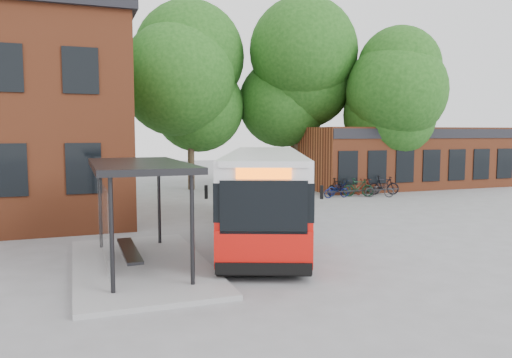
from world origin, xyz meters
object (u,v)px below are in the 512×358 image
object	(u,v)px
bicycle_4	(380,190)
bicycle_7	(384,185)
bicycle_1	(338,187)
bus_shelter	(140,215)
bicycle_5	(364,187)
bicycle_6	(382,187)
bicycle_0	(336,191)
bicycle_3	(358,187)
city_bus	(265,194)
bicycle_2	(339,188)

from	to	relation	value
bicycle_4	bicycle_7	xyz separation A→B (m)	(0.89, 0.90, 0.13)
bicycle_1	bicycle_4	bearing A→B (deg)	-148.67
bus_shelter	bicycle_7	world-z (taller)	bus_shelter
bicycle_4	bicycle_5	xyz separation A→B (m)	(-0.14, 1.38, 0.06)
bicycle_4	bus_shelter	bearing A→B (deg)	149.63
bicycle_7	bicycle_6	bearing A→B (deg)	-10.74
bicycle_5	bicycle_6	distance (m)	1.37
bicycle_0	bicycle_4	world-z (taller)	bicycle_4
bicycle_4	bicycle_7	distance (m)	1.27
bus_shelter	bicycle_3	xyz separation A→B (m)	(13.66, 11.07, -0.92)
bus_shelter	bicycle_3	world-z (taller)	bus_shelter
bus_shelter	bicycle_3	distance (m)	17.61
bus_shelter	city_bus	distance (m)	5.53
bicycle_0	bicycle_1	size ratio (longest dim) A/B	0.89
bicycle_0	bicycle_4	bearing A→B (deg)	-105.27
bicycle_3	bicycle_4	xyz separation A→B (m)	(0.97, -0.68, -0.10)
city_bus	bicycle_1	xyz separation A→B (m)	(8.02, 8.99, -0.97)
bus_shelter	bicycle_4	xyz separation A→B (m)	(14.63, 10.39, -1.02)
bicycle_2	bicycle_6	xyz separation A→B (m)	(3.08, 0.21, -0.05)
bicycle_1	bicycle_7	world-z (taller)	bicycle_7
bicycle_0	bicycle_7	distance (m)	3.32
bicycle_6	bicycle_7	size ratio (longest dim) A/B	0.83
city_bus	bicycle_0	size ratio (longest dim) A/B	7.59
city_bus	bicycle_2	bearing A→B (deg)	69.31
city_bus	bicycle_2	distance (m)	12.00
bus_shelter	bicycle_3	bearing A→B (deg)	39.02
city_bus	bicycle_6	size ratio (longest dim) A/B	7.58
bicycle_5	bicycle_7	xyz separation A→B (m)	(1.03, -0.48, 0.08)
bicycle_0	bicycle_1	world-z (taller)	bicycle_1
bicycle_5	bicycle_7	size ratio (longest dim) A/B	0.86
bicycle_0	bicycle_6	distance (m)	3.74
bicycle_0	bicycle_3	size ratio (longest dim) A/B	0.88
bicycle_4	city_bus	bearing A→B (deg)	151.52
bicycle_7	bus_shelter	bearing A→B (deg)	143.27
bicycle_3	bicycle_7	world-z (taller)	bicycle_7
bicycle_0	bicycle_2	world-z (taller)	bicycle_2
bicycle_0	bicycle_6	bearing A→B (deg)	-76.72
bicycle_6	bicycle_1	bearing A→B (deg)	66.91
bus_shelter	bicycle_6	distance (m)	19.85
bus_shelter	bicycle_5	size ratio (longest dim) A/B	4.38
bicycle_0	bicycle_7	size ratio (longest dim) A/B	0.83
bicycle_5	bicycle_0	bearing A→B (deg)	88.59
bicycle_0	bicycle_1	distance (m)	0.98
bicycle_2	bicycle_6	distance (m)	3.09
bicycle_6	bicycle_3	bearing A→B (deg)	86.75
bicycle_6	city_bus	bearing A→B (deg)	104.87
bus_shelter	bicycle_1	size ratio (longest dim) A/B	4.04
bicycle_5	bicycle_7	distance (m)	1.14
bicycle_1	bicycle_5	size ratio (longest dim) A/B	1.09
bicycle_1	bicycle_4	size ratio (longest dim) A/B	1.07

